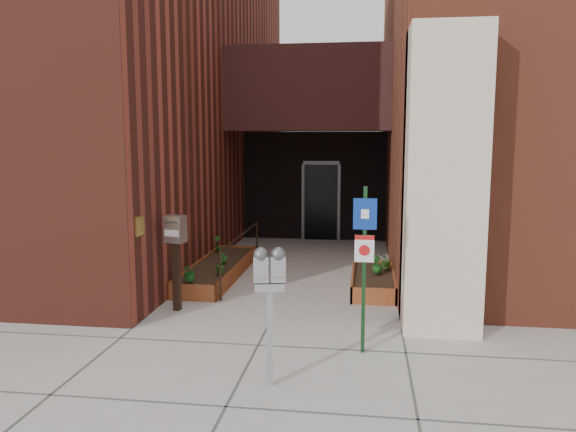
% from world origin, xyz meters
% --- Properties ---
extents(ground, '(80.00, 80.00, 0.00)m').
position_xyz_m(ground, '(0.00, 0.00, 0.00)').
color(ground, '#9E9991').
rests_on(ground, ground).
extents(architecture, '(20.00, 14.60, 10.00)m').
position_xyz_m(architecture, '(-0.18, 6.89, 4.98)').
color(architecture, maroon).
rests_on(architecture, ground).
extents(planter_left, '(0.90, 3.60, 0.30)m').
position_xyz_m(planter_left, '(-1.55, 2.70, 0.13)').
color(planter_left, brown).
rests_on(planter_left, ground).
extents(planter_right, '(0.80, 2.20, 0.30)m').
position_xyz_m(planter_right, '(1.60, 2.20, 0.13)').
color(planter_right, brown).
rests_on(planter_right, ground).
extents(handrail, '(0.04, 3.34, 0.90)m').
position_xyz_m(handrail, '(-1.05, 2.65, 0.75)').
color(handrail, black).
rests_on(handrail, ground).
extents(parking_meter, '(0.37, 0.20, 1.63)m').
position_xyz_m(parking_meter, '(0.38, -2.22, 1.26)').
color(parking_meter, '#9B9B9D').
rests_on(parking_meter, ground).
extents(sign_post, '(0.30, 0.07, 2.22)m').
position_xyz_m(sign_post, '(1.43, -1.06, 1.36)').
color(sign_post, black).
rests_on(sign_post, ground).
extents(payment_dropbox, '(0.36, 0.30, 1.59)m').
position_xyz_m(payment_dropbox, '(-1.63, 0.38, 1.14)').
color(payment_dropbox, black).
rests_on(payment_dropbox, ground).
extents(shrub_left_a, '(0.44, 0.44, 0.35)m').
position_xyz_m(shrub_left_a, '(-1.65, 1.14, 0.47)').
color(shrub_left_a, '#1A5D1D').
rests_on(shrub_left_a, planter_left).
extents(shrub_left_b, '(0.22, 0.22, 0.36)m').
position_xyz_m(shrub_left_b, '(-1.25, 1.75, 0.48)').
color(shrub_left_b, '#205D1A').
rests_on(shrub_left_b, planter_left).
extents(shrub_left_c, '(0.25, 0.25, 0.33)m').
position_xyz_m(shrub_left_c, '(-1.44, 2.67, 0.46)').
color(shrub_left_c, '#1F621C').
rests_on(shrub_left_c, planter_left).
extents(shrub_left_d, '(0.27, 0.27, 0.37)m').
position_xyz_m(shrub_left_d, '(-1.85, 3.78, 0.48)').
color(shrub_left_d, '#205217').
rests_on(shrub_left_d, planter_left).
extents(shrub_right_a, '(0.21, 0.21, 0.35)m').
position_xyz_m(shrub_right_a, '(1.67, 2.19, 0.48)').
color(shrub_right_a, '#195719').
rests_on(shrub_right_a, planter_right).
extents(shrub_right_b, '(0.21, 0.21, 0.30)m').
position_xyz_m(shrub_right_b, '(1.64, 2.21, 0.45)').
color(shrub_right_b, '#1A5C1A').
rests_on(shrub_right_b, planter_right).
extents(shrub_right_c, '(0.34, 0.34, 0.30)m').
position_xyz_m(shrub_right_c, '(1.85, 2.59, 0.45)').
color(shrub_right_c, '#275317').
rests_on(shrub_right_c, planter_right).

